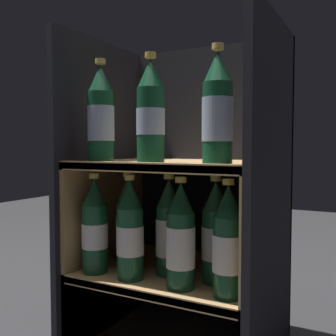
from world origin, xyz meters
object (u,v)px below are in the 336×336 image
Objects in this scene: bottle_upper_front_2 at (218,111)px; bottle_lower_back_2 at (216,235)px; bottle_lower_front_1 at (130,233)px; bottle_lower_back_1 at (169,230)px; bottle_upper_front_0 at (101,117)px; bottle_lower_front_2 at (181,239)px; bottle_upper_front_1 at (151,114)px; bottle_lower_front_3 at (228,245)px; bottle_lower_back_0 at (128,225)px; bottle_lower_front_0 at (95,228)px.

bottle_upper_front_2 is 0.33m from bottle_lower_back_2.
bottle_lower_back_1 is at bearing 47.10° from bottle_lower_front_1.
bottle_upper_front_2 is (0.35, -0.00, -0.00)m from bottle_upper_front_0.
bottle_lower_front_2 is at bearing 0.00° from bottle_lower_front_1.
bottle_upper_front_1 is 1.00× the size of bottle_lower_front_3.
bottle_upper_front_2 is 1.00× the size of bottle_lower_back_2.
bottle_upper_front_0 reaches higher than bottle_lower_back_0.
bottle_upper_front_2 is at bearing -67.36° from bottle_lower_back_2.
bottle_lower_front_2 is (0.25, 0.00, -0.32)m from bottle_upper_front_0.
bottle_upper_front_0 reaches higher than bottle_lower_front_2.
bottle_upper_front_0 is 1.00× the size of bottle_lower_front_3.
bottle_upper_front_0 is 0.45m from bottle_lower_back_2.
bottle_upper_front_0 is at bearing 180.00° from bottle_upper_front_1.
bottle_lower_back_2 is at bearing 13.72° from bottle_lower_front_0.
bottle_upper_front_2 reaches higher than bottle_lower_front_3.
bottle_lower_back_2 is (0.31, 0.08, -0.32)m from bottle_upper_front_0.
bottle_upper_front_2 is 0.37m from bottle_lower_back_1.
bottle_upper_front_1 is 0.39m from bottle_lower_front_3.
bottle_lower_front_0 and bottle_lower_front_2 have the same top height.
bottle_lower_front_1 is 0.10m from bottle_lower_back_0.
bottle_lower_front_0 is at bearing -180.00° from bottle_lower_front_1.
bottle_upper_front_1 is at bearing 180.00° from bottle_upper_front_2.
bottle_upper_front_2 is at bearing -0.00° from bottle_upper_front_0.
bottle_upper_front_1 is 1.00× the size of bottle_lower_back_2.
bottle_lower_back_1 is at bearing 22.60° from bottle_lower_front_0.
bottle_lower_front_0 is at bearing -180.00° from bottle_upper_front_0.
bottle_lower_back_0 is at bearing 126.38° from bottle_lower_front_1.
bottle_upper_front_2 reaches higher than bottle_lower_back_2.
bottle_lower_front_0 is at bearing 180.00° from bottle_lower_front_3.
bottle_lower_back_0 is at bearing 166.37° from bottle_lower_front_3.
bottle_lower_back_2 is at bearing 52.59° from bottle_lower_front_2.
bottle_upper_front_1 is (0.16, -0.00, 0.00)m from bottle_upper_front_0.
bottle_lower_back_0 is 0.14m from bottle_lower_back_1.
bottle_lower_front_2 is 1.00× the size of bottle_lower_front_3.
bottle_upper_front_2 is 1.00× the size of bottle_lower_back_0.
bottle_upper_front_1 reaches higher than bottle_lower_back_0.
bottle_lower_front_0 and bottle_lower_back_1 have the same top height.
bottle_lower_front_1 is at bearing -132.90° from bottle_lower_back_1.
bottle_upper_front_1 is 1.00× the size of bottle_lower_back_0.
bottle_lower_front_3 is (0.21, 0.00, -0.32)m from bottle_upper_front_1.
bottle_lower_back_1 and bottle_lower_back_2 have the same top height.
bottle_upper_front_0 is 1.00× the size of bottle_upper_front_1.
bottle_lower_back_2 is at bearing 112.64° from bottle_upper_front_2.
bottle_lower_front_0 is 0.27m from bottle_lower_front_2.
bottle_lower_back_0 is 1.00× the size of bottle_lower_back_1.
bottle_lower_front_0 is 1.00× the size of bottle_lower_back_2.
bottle_lower_front_1 and bottle_lower_back_1 have the same top height.
bottle_lower_back_1 is at bearing 82.41° from bottle_upper_front_1.
bottle_lower_front_2 is at bearing 0.00° from bottle_upper_front_1.
bottle_lower_back_1 is at bearing 180.00° from bottle_lower_back_2.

